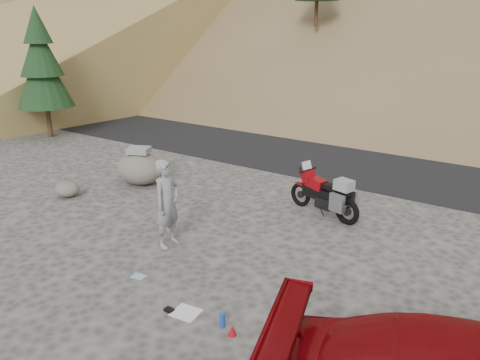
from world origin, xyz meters
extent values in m
plane|color=#423F3C|center=(0.00, 0.00, 0.00)|extent=(140.00, 140.00, 0.00)
cube|color=black|center=(0.00, 9.00, 0.00)|extent=(120.00, 7.00, 0.05)
cube|color=olive|center=(-30.00, 20.00, 2.00)|extent=(45.29, 46.00, 24.26)
cylinder|color=#3A2215|center=(-4.00, 14.00, 4.90)|extent=(0.17, 0.17, 1.40)
cylinder|color=#3A2215|center=(-18.00, 16.00, 3.57)|extent=(0.15, 0.15, 1.26)
cone|color=black|center=(-18.00, 16.00, 4.96)|extent=(1.80, 1.80, 2.03)
cone|color=black|center=(-18.00, 16.00, 5.72)|extent=(1.35, 1.35, 1.58)
cylinder|color=#3A2215|center=(-11.00, 4.50, 0.77)|extent=(0.18, 0.18, 1.54)
cone|color=black|center=(-11.00, 4.50, 2.47)|extent=(2.20, 2.20, 2.47)
cone|color=black|center=(-11.00, 4.50, 3.41)|extent=(1.65, 1.65, 1.93)
cone|color=black|center=(-11.00, 4.50, 4.35)|extent=(1.10, 1.10, 1.39)
torus|color=black|center=(0.82, 3.53, 0.31)|extent=(0.63, 0.27, 0.62)
cylinder|color=black|center=(0.82, 3.53, 0.31)|extent=(0.20, 0.10, 0.19)
torus|color=black|center=(2.22, 3.14, 0.31)|extent=(0.67, 0.30, 0.66)
cylinder|color=black|center=(2.22, 3.14, 0.31)|extent=(0.22, 0.13, 0.21)
cylinder|color=black|center=(0.89, 3.51, 0.66)|extent=(0.35, 0.15, 0.76)
cylinder|color=black|center=(1.02, 3.47, 1.01)|extent=(0.19, 0.57, 0.04)
cube|color=black|center=(1.50, 3.34, 0.52)|extent=(1.14, 0.52, 0.28)
cube|color=black|center=(1.59, 3.32, 0.33)|extent=(0.48, 0.38, 0.26)
cube|color=maroon|center=(1.29, 3.40, 0.75)|extent=(0.55, 0.40, 0.29)
cube|color=maroon|center=(1.05, 3.47, 0.86)|extent=(0.36, 0.38, 0.33)
cube|color=silver|center=(0.98, 3.48, 1.11)|extent=(0.18, 0.30, 0.24)
cube|color=black|center=(1.72, 3.28, 0.77)|extent=(0.55, 0.34, 0.11)
cube|color=black|center=(2.07, 3.19, 0.73)|extent=(0.36, 0.25, 0.09)
cube|color=#A8A8AC|center=(2.04, 2.94, 0.54)|extent=(0.39, 0.21, 0.42)
cube|color=#A8A8AC|center=(2.17, 3.41, 0.54)|extent=(0.39, 0.21, 0.42)
cube|color=gray|center=(2.08, 3.18, 0.92)|extent=(0.46, 0.41, 0.24)
cube|color=maroon|center=(0.82, 3.53, 0.59)|extent=(0.30, 0.18, 0.04)
cylinder|color=black|center=(1.59, 3.14, 0.17)|extent=(0.07, 0.19, 0.34)
cylinder|color=#A8A8AC|center=(2.00, 3.07, 0.37)|extent=(0.43, 0.19, 0.12)
imported|color=gray|center=(-0.45, 0.02, 0.00)|extent=(0.50, 0.71, 1.87)
ellipsoid|color=#5F5851|center=(-3.80, 2.48, 0.46)|extent=(1.62, 1.46, 0.91)
cube|color=gray|center=(-3.80, 2.48, 1.00)|extent=(0.80, 0.72, 0.18)
ellipsoid|color=#5F5851|center=(-4.66, 0.63, 0.20)|extent=(0.77, 0.72, 0.40)
cube|color=white|center=(1.43, -1.64, 0.01)|extent=(0.47, 0.43, 0.01)
cylinder|color=#1B45A3|center=(2.13, -1.60, 0.12)|extent=(0.10, 0.10, 0.24)
cone|color=#AB0B12|center=(2.37, -1.68, 0.09)|extent=(0.16, 0.16, 0.17)
cube|color=black|center=(1.17, -1.75, 0.02)|extent=(0.15, 0.11, 0.04)
cube|color=#87B0D1|center=(-0.04, -1.27, 0.01)|extent=(0.29, 0.24, 0.01)
camera|label=1|loc=(5.79, -6.48, 4.49)|focal=35.00mm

